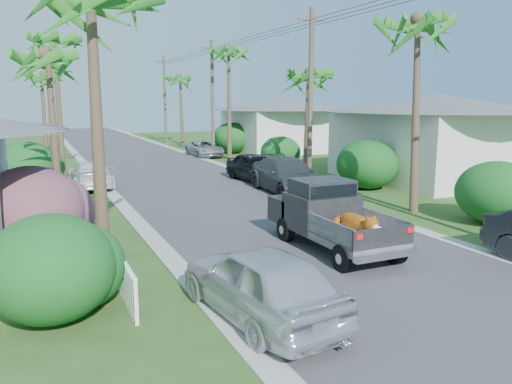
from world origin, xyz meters
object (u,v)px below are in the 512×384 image
parked_car_rf (255,167)px  palm_r_a (421,21)px  pickup_truck (326,214)px  palm_r_b (308,73)px  parked_car_ln (260,283)px  palm_l_d (41,74)px  palm_r_c (229,50)px  utility_pole_c (213,98)px  utility_pole_d (165,99)px  house_right_far (284,127)px  utility_pole_b (310,97)px  palm_l_b (48,56)px  palm_r_d (180,77)px  parked_car_rm (287,176)px  palm_l_c (54,38)px  parked_car_rd (205,149)px  house_right_near (432,140)px  parked_car_lf (90,175)px

parked_car_rf → palm_r_a: palm_r_a is taller
palm_r_a → pickup_truck: bearing=-153.9°
palm_r_b → parked_car_ln: bearing=-123.0°
parked_car_ln → palm_l_d: bearing=-91.8°
parked_car_ln → palm_r_c: (9.80, 26.71, 7.34)m
utility_pole_c → utility_pole_d: same height
house_right_far → parked_car_ln: bearing=-118.4°
utility_pole_b → palm_r_a: bearing=-84.3°
pickup_truck → palm_l_b: (-7.22, 8.88, 5.14)m
palm_r_d → utility_pole_c: bearing=-94.3°
parked_car_rm → palm_l_b: size_ratio=0.77×
parked_car_rf → palm_l_c: size_ratio=0.49×
palm_r_a → palm_l_d: bearing=114.6°
parked_car_rd → parked_car_ln: bearing=-106.9°
parked_car_rm → parked_car_rd: parked_car_rm is taller
parked_car_rm → parked_car_rd: 16.77m
utility_pole_b → pickup_truck: bearing=-117.7°
palm_l_d → parked_car_ln: bearing=-85.2°
parked_car_ln → parked_car_rm: bearing=-126.8°
palm_r_b → house_right_far: (6.40, 15.00, -3.83)m
pickup_truck → house_right_far: 29.70m
palm_r_b → utility_pole_d: (-1.00, 28.00, -1.35)m
parked_car_ln → palm_r_d: 42.37m
parked_car_rd → house_right_near: bearing=-64.3°
palm_l_b → house_right_far: (19.80, 18.00, -4.03)m
parked_car_rm → palm_l_b: bearing=-178.0°
parked_car_lf → palm_r_d: (11.50, 22.98, 6.06)m
palm_l_d → palm_r_d: size_ratio=0.96×
parked_car_rf → palm_r_a: bearing=-78.4°
house_right_near → utility_pole_c: size_ratio=1.00×
parked_car_rd → palm_l_b: (-11.80, -16.37, 5.52)m
palm_r_a → utility_pole_c: utility_pole_c is taller
palm_r_d → utility_pole_b: 27.10m
palm_r_d → palm_l_b: bearing=-115.4°
palm_l_c → palm_r_d: bearing=55.2°
parked_car_rf → palm_r_c: 13.07m
parked_car_ln → parked_car_rd: bearing=-113.0°
palm_l_c → house_right_far: (19.00, 8.00, -5.79)m
parked_car_lf → utility_pole_c: 15.76m
palm_l_c → house_right_near: 22.21m
palm_r_b → house_right_far: bearing=66.9°
palm_r_d → house_right_near: bearing=-76.9°
parked_car_rf → utility_pole_c: (2.00, 12.51, 3.83)m
house_right_far → palm_r_d: bearing=123.0°
utility_pole_b → utility_pole_c: size_ratio=1.00×
parked_car_rd → palm_r_b: size_ratio=0.62×
parked_car_lf → utility_pole_d: bearing=-113.5°
utility_pole_c → utility_pole_d: size_ratio=1.00×
utility_pole_c → utility_pole_d: 15.00m
parked_car_rm → house_right_far: size_ratio=0.63×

